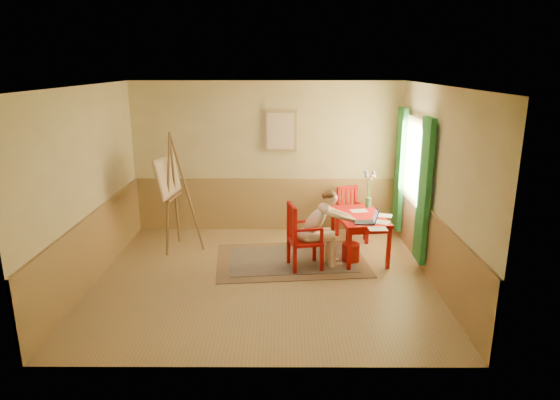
{
  "coord_description": "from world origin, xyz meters",
  "views": [
    {
      "loc": [
        0.28,
        -6.72,
        3.08
      ],
      "look_at": [
        0.25,
        0.55,
        1.05
      ],
      "focal_mm": 31.24,
      "sensor_mm": 36.0,
      "label": 1
    }
  ],
  "objects_px": {
    "table": "(360,220)",
    "chair_back": "(350,213)",
    "figure": "(320,226)",
    "chair_left": "(302,237)",
    "easel": "(170,181)",
    "laptop": "(368,220)"
  },
  "relations": [
    {
      "from": "figure",
      "to": "laptop",
      "type": "distance_m",
      "value": 0.74
    },
    {
      "from": "chair_back",
      "to": "figure",
      "type": "xyz_separation_m",
      "value": [
        -0.66,
        -1.39,
        0.22
      ]
    },
    {
      "from": "figure",
      "to": "laptop",
      "type": "relative_size",
      "value": 3.38
    },
    {
      "from": "laptop",
      "to": "easel",
      "type": "relative_size",
      "value": 0.18
    },
    {
      "from": "chair_left",
      "to": "figure",
      "type": "distance_m",
      "value": 0.33
    },
    {
      "from": "figure",
      "to": "easel",
      "type": "bearing_deg",
      "value": 161.98
    },
    {
      "from": "table",
      "to": "figure",
      "type": "distance_m",
      "value": 0.82
    },
    {
      "from": "chair_left",
      "to": "easel",
      "type": "relative_size",
      "value": 0.51
    },
    {
      "from": "table",
      "to": "chair_back",
      "type": "relative_size",
      "value": 1.37
    },
    {
      "from": "figure",
      "to": "laptop",
      "type": "height_order",
      "value": "figure"
    },
    {
      "from": "chair_back",
      "to": "laptop",
      "type": "xyz_separation_m",
      "value": [
        0.07,
        -1.36,
        0.3
      ]
    },
    {
      "from": "figure",
      "to": "easel",
      "type": "xyz_separation_m",
      "value": [
        -2.46,
        0.8,
        0.52
      ]
    },
    {
      "from": "table",
      "to": "easel",
      "type": "relative_size",
      "value": 0.63
    },
    {
      "from": "chair_back",
      "to": "easel",
      "type": "relative_size",
      "value": 0.46
    },
    {
      "from": "chair_left",
      "to": "laptop",
      "type": "height_order",
      "value": "chair_left"
    },
    {
      "from": "table",
      "to": "chair_left",
      "type": "distance_m",
      "value": 1.09
    },
    {
      "from": "chair_left",
      "to": "chair_back",
      "type": "height_order",
      "value": "chair_left"
    },
    {
      "from": "laptop",
      "to": "easel",
      "type": "height_order",
      "value": "easel"
    },
    {
      "from": "figure",
      "to": "table",
      "type": "bearing_deg",
      "value": 33.28
    },
    {
      "from": "chair_left",
      "to": "figure",
      "type": "bearing_deg",
      "value": 9.0
    },
    {
      "from": "chair_left",
      "to": "easel",
      "type": "distance_m",
      "value": 2.43
    },
    {
      "from": "table",
      "to": "chair_back",
      "type": "height_order",
      "value": "chair_back"
    }
  ]
}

